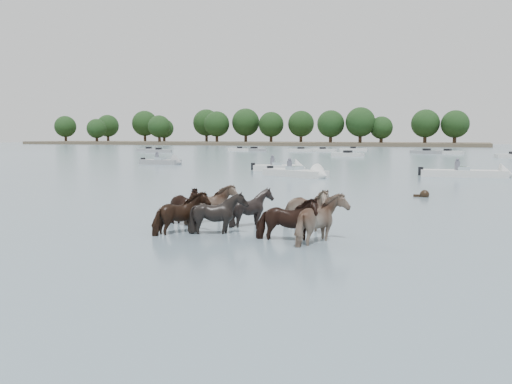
% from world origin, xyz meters
% --- Properties ---
extents(ground, '(400.00, 400.00, 0.00)m').
position_xyz_m(ground, '(0.00, 0.00, 0.00)').
color(ground, slate).
rests_on(ground, ground).
extents(shoreline, '(160.00, 30.00, 1.00)m').
position_xyz_m(shoreline, '(-70.00, 150.00, 0.50)').
color(shoreline, '#4C4233').
rests_on(shoreline, ground).
extents(pony_herd, '(6.69, 3.59, 1.60)m').
position_xyz_m(pony_herd, '(-0.22, 2.10, 0.50)').
color(pony_herd, black).
rests_on(pony_herd, ground).
extents(swimming_pony, '(0.72, 0.44, 0.44)m').
position_xyz_m(swimming_pony, '(3.91, 13.66, 0.10)').
color(swimming_pony, black).
rests_on(swimming_pony, ground).
extents(motorboat_a, '(4.70, 3.17, 1.92)m').
position_xyz_m(motorboat_a, '(-8.54, 29.15, 0.23)').
color(motorboat_a, silver).
rests_on(motorboat_a, ground).
extents(motorboat_b, '(5.67, 3.73, 1.92)m').
position_xyz_m(motorboat_b, '(-5.12, 23.22, 0.23)').
color(motorboat_b, silver).
rests_on(motorboat_b, ground).
extents(motorboat_c, '(6.46, 2.45, 1.92)m').
position_xyz_m(motorboat_c, '(6.12, 27.98, 0.22)').
color(motorboat_c, silver).
rests_on(motorboat_c, ground).
extents(motorboat_f, '(4.78, 1.83, 1.92)m').
position_xyz_m(motorboat_f, '(-23.11, 33.83, 0.23)').
color(motorboat_f, gray).
rests_on(motorboat_f, ground).
extents(distant_flotilla, '(108.99, 30.18, 0.93)m').
position_xyz_m(distant_flotilla, '(0.87, 74.25, 0.26)').
color(distant_flotilla, gray).
rests_on(distant_flotilla, ground).
extents(treeline, '(148.70, 23.37, 12.59)m').
position_xyz_m(treeline, '(-71.86, 150.74, 6.88)').
color(treeline, '#382619').
rests_on(treeline, ground).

